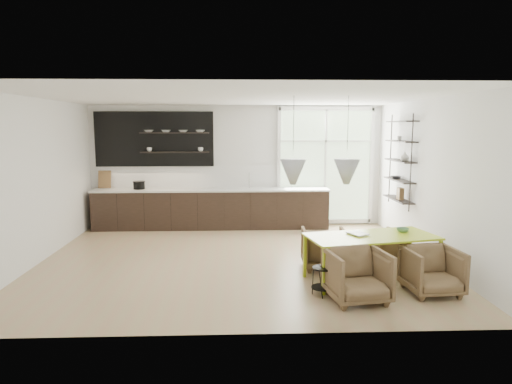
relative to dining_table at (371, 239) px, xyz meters
The scene contains 11 objects.
room 2.86m from the dining_table, 123.47° to the left, with size 7.02×6.01×2.91m.
kitchen_run 4.79m from the dining_table, 125.70° to the left, with size 5.54×0.69×2.75m.
right_shelving 2.86m from the dining_table, 62.05° to the left, with size 0.26×1.22×1.90m.
dining_table is the anchor object (origin of this frame).
armchair_back_left 0.97m from the dining_table, 131.70° to the left, with size 0.72×0.75×0.68m, color brown.
armchair_back_right 1.05m from the dining_table, 60.81° to the left, with size 0.65×0.67×0.61m, color brown.
armchair_front_left 0.99m from the dining_table, 117.66° to the right, with size 0.78×0.80×0.73m, color brown.
armchair_front_right 0.99m from the dining_table, 39.19° to the right, with size 0.72×0.75×0.68m, color brown.
wire_stool 1.12m from the dining_table, 145.46° to the right, with size 0.33×0.33×0.41m.
table_book 0.31m from the dining_table, behind, with size 0.23×0.31×0.03m, color white.
table_bowl 0.62m from the dining_table, 21.95° to the left, with size 0.19×0.19×0.06m, color #57895F.
Camera 1 is at (0.03, -8.02, 2.40)m, focal length 32.00 mm.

